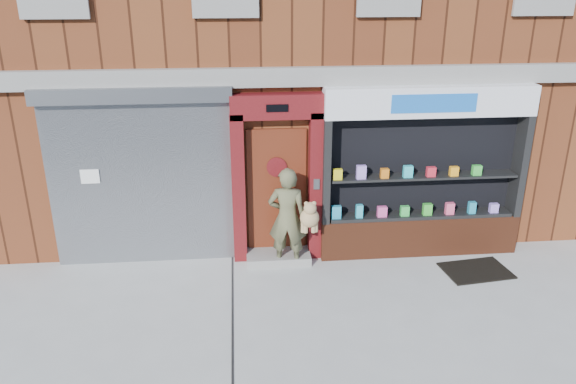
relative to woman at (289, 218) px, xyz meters
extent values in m
plane|color=#9E9E99|center=(0.58, -1.53, -0.89)|extent=(80.00, 80.00, 0.00)
cube|color=#5B2914|center=(0.58, 4.47, 3.11)|extent=(12.00, 8.00, 8.00)
cube|color=gray|center=(0.58, 0.39, 2.26)|extent=(12.00, 0.16, 0.30)
cube|color=gray|center=(-2.42, 0.41, 0.51)|extent=(3.00, 0.10, 2.80)
cube|color=slate|center=(-2.42, 0.35, 2.03)|extent=(3.10, 0.30, 0.24)
cube|color=white|center=(-3.22, 0.34, 0.71)|extent=(0.30, 0.01, 0.24)
cube|color=#4D0D10|center=(-0.82, 0.33, 0.41)|extent=(0.22, 0.28, 2.60)
cube|color=#4D0D10|center=(0.48, 0.33, 0.41)|extent=(0.22, 0.28, 2.60)
cube|color=#4D0D10|center=(-0.17, 0.33, 1.81)|extent=(1.50, 0.28, 0.40)
cube|color=black|center=(-0.17, 0.18, 1.81)|extent=(0.35, 0.01, 0.12)
cube|color=#561F10|center=(-0.17, 0.44, 0.31)|extent=(1.00, 0.06, 2.20)
cylinder|color=black|center=(-0.17, 0.40, 0.76)|extent=(0.28, 0.02, 0.28)
cylinder|color=#4D0D10|center=(-0.17, 0.39, 0.76)|extent=(0.34, 0.02, 0.34)
cube|color=gray|center=(-0.17, 0.17, -0.81)|extent=(1.10, 0.55, 0.15)
cube|color=slate|center=(0.48, 0.18, 0.51)|extent=(0.10, 0.02, 0.18)
cube|color=#612B17|center=(2.33, 0.27, -0.54)|extent=(3.50, 0.40, 0.70)
cube|color=black|center=(0.64, 0.27, 0.71)|extent=(0.12, 0.40, 1.80)
cube|color=black|center=(4.02, 0.27, 0.71)|extent=(0.12, 0.40, 1.80)
cube|color=black|center=(2.33, 0.45, 0.71)|extent=(3.30, 0.03, 1.80)
cube|color=black|center=(2.33, 0.27, -0.16)|extent=(3.20, 0.36, 0.06)
cube|color=black|center=(2.33, 0.27, 0.56)|extent=(3.20, 0.36, 0.04)
cube|color=white|center=(2.33, 0.27, 1.86)|extent=(3.50, 0.40, 0.50)
cube|color=#1759B2|center=(2.33, 0.06, 1.86)|extent=(1.40, 0.01, 0.30)
cube|color=teal|center=(0.83, 0.19, -0.01)|extent=(0.16, 0.09, 0.23)
cube|color=#28A9C8|center=(1.23, 0.19, -0.01)|extent=(0.12, 0.09, 0.23)
cube|color=#E14B98|center=(1.63, 0.19, -0.03)|extent=(0.16, 0.09, 0.18)
cube|color=green|center=(2.03, 0.19, -0.04)|extent=(0.15, 0.09, 0.18)
cube|color=green|center=(2.43, 0.19, -0.02)|extent=(0.15, 0.09, 0.20)
cube|color=#EC4E78|center=(2.83, 0.19, -0.02)|extent=(0.15, 0.09, 0.21)
cube|color=teal|center=(3.23, 0.19, -0.02)|extent=(0.12, 0.09, 0.21)
cube|color=#A683ED|center=(3.63, 0.19, -0.04)|extent=(0.15, 0.09, 0.16)
cube|color=yellow|center=(0.83, 0.19, 0.67)|extent=(0.15, 0.09, 0.18)
cube|color=#B085F0|center=(1.23, 0.19, 0.70)|extent=(0.16, 0.09, 0.23)
cube|color=orange|center=(1.63, 0.19, 0.67)|extent=(0.14, 0.09, 0.16)
cube|color=#29BFCE|center=(2.03, 0.19, 0.68)|extent=(0.16, 0.09, 0.20)
cube|color=red|center=(2.43, 0.19, 0.67)|extent=(0.15, 0.09, 0.17)
cube|color=#FFA01A|center=(2.83, 0.19, 0.66)|extent=(0.14, 0.09, 0.16)
cube|color=green|center=(3.23, 0.19, 0.67)|extent=(0.15, 0.09, 0.17)
imported|color=brown|center=(-0.03, 0.02, -0.01)|extent=(0.70, 0.52, 1.76)
sphere|color=#A58152|center=(0.32, -0.16, 0.06)|extent=(0.32, 0.32, 0.32)
sphere|color=#A58152|center=(0.32, -0.21, 0.25)|extent=(0.21, 0.21, 0.21)
sphere|color=#A58152|center=(0.26, -0.21, 0.33)|extent=(0.07, 0.07, 0.07)
sphere|color=#A58152|center=(0.38, -0.21, 0.33)|extent=(0.07, 0.07, 0.07)
cylinder|color=#A58152|center=(0.21, -0.16, -0.10)|extent=(0.07, 0.07, 0.19)
cylinder|color=#A58152|center=(0.43, -0.16, -0.10)|extent=(0.07, 0.07, 0.19)
cylinder|color=#A58152|center=(0.26, -0.18, -0.10)|extent=(0.07, 0.07, 0.19)
cylinder|color=#A58152|center=(0.38, -0.18, -0.10)|extent=(0.07, 0.07, 0.19)
cube|color=black|center=(3.11, -0.52, -0.87)|extent=(1.16, 0.88, 0.03)
camera|label=1|loc=(-0.81, -8.50, 3.78)|focal=35.00mm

